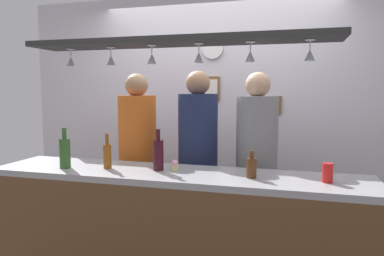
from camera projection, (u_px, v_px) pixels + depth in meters
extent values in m
cube|color=silver|center=(217.00, 117.00, 3.92)|extent=(4.40, 0.06, 2.60)
cube|color=#99999E|center=(175.00, 175.00, 2.57)|extent=(2.70, 0.55, 0.04)
cube|color=black|center=(176.00, 41.00, 2.52)|extent=(2.20, 0.36, 0.04)
cylinder|color=silver|center=(71.00, 49.00, 2.79)|extent=(0.06, 0.06, 0.00)
cylinder|color=silver|center=(71.00, 53.00, 2.79)|extent=(0.01, 0.01, 0.06)
cone|color=silver|center=(71.00, 61.00, 2.80)|extent=(0.07, 0.07, 0.08)
cylinder|color=silver|center=(111.00, 48.00, 2.68)|extent=(0.06, 0.06, 0.00)
cylinder|color=silver|center=(111.00, 51.00, 2.69)|extent=(0.01, 0.01, 0.06)
cone|color=silver|center=(111.00, 60.00, 2.69)|extent=(0.07, 0.07, 0.08)
cylinder|color=silver|center=(152.00, 45.00, 2.55)|extent=(0.06, 0.06, 0.00)
cylinder|color=silver|center=(152.00, 49.00, 2.56)|extent=(0.01, 0.01, 0.06)
cone|color=silver|center=(152.00, 59.00, 2.56)|extent=(0.07, 0.07, 0.08)
cylinder|color=silver|center=(199.00, 44.00, 2.46)|extent=(0.06, 0.06, 0.00)
cylinder|color=silver|center=(199.00, 48.00, 2.46)|extent=(0.01, 0.01, 0.06)
cone|color=silver|center=(199.00, 58.00, 2.47)|extent=(0.07, 0.07, 0.08)
cylinder|color=silver|center=(250.00, 42.00, 2.37)|extent=(0.06, 0.06, 0.00)
cylinder|color=silver|center=(250.00, 46.00, 2.37)|extent=(0.01, 0.01, 0.06)
cone|color=silver|center=(250.00, 56.00, 2.38)|extent=(0.07, 0.07, 0.08)
cylinder|color=silver|center=(310.00, 40.00, 2.27)|extent=(0.06, 0.06, 0.00)
cylinder|color=silver|center=(310.00, 44.00, 2.27)|extent=(0.01, 0.01, 0.06)
cone|color=silver|center=(310.00, 55.00, 2.28)|extent=(0.07, 0.07, 0.08)
cube|color=#2D334C|center=(139.00, 218.00, 3.36)|extent=(0.17, 0.18, 0.82)
cylinder|color=orange|center=(137.00, 135.00, 3.28)|extent=(0.34, 0.34, 0.72)
sphere|color=#9E7556|center=(137.00, 85.00, 3.23)|extent=(0.20, 0.20, 0.20)
cube|color=#2D334C|center=(198.00, 223.00, 3.20)|extent=(0.17, 0.18, 0.83)
cylinder|color=navy|center=(198.00, 136.00, 3.12)|extent=(0.34, 0.34, 0.72)
sphere|color=#9E7556|center=(198.00, 83.00, 3.07)|extent=(0.21, 0.21, 0.21)
cube|color=#2D334C|center=(255.00, 230.00, 3.07)|extent=(0.17, 0.18, 0.82)
cylinder|color=gray|center=(257.00, 140.00, 2.99)|extent=(0.34, 0.34, 0.72)
sphere|color=tan|center=(258.00, 85.00, 2.94)|extent=(0.20, 0.20, 0.20)
cylinder|color=brown|center=(107.00, 156.00, 2.68)|extent=(0.06, 0.06, 0.18)
cylinder|color=brown|center=(107.00, 139.00, 2.67)|extent=(0.03, 0.03, 0.08)
cylinder|color=#2D5623|center=(65.00, 153.00, 2.69)|extent=(0.08, 0.08, 0.22)
cylinder|color=#2D5623|center=(64.00, 133.00, 2.67)|extent=(0.03, 0.03, 0.08)
cylinder|color=#512D14|center=(251.00, 168.00, 2.39)|extent=(0.07, 0.07, 0.13)
cylinder|color=#512D14|center=(252.00, 155.00, 2.38)|extent=(0.03, 0.03, 0.05)
cylinder|color=#380F19|center=(158.00, 155.00, 2.61)|extent=(0.08, 0.08, 0.22)
cylinder|color=#380F19|center=(158.00, 135.00, 2.59)|extent=(0.03, 0.03, 0.08)
cylinder|color=red|center=(328.00, 173.00, 2.27)|extent=(0.07, 0.07, 0.12)
cylinder|color=beige|center=(175.00, 168.00, 2.61)|extent=(0.06, 0.06, 0.04)
sphere|color=pink|center=(175.00, 164.00, 2.60)|extent=(0.05, 0.05, 0.05)
cube|color=brown|center=(211.00, 89.00, 3.87)|extent=(0.18, 0.02, 0.26)
cube|color=white|center=(211.00, 89.00, 3.86)|extent=(0.14, 0.01, 0.20)
cube|color=brown|center=(266.00, 105.00, 3.73)|extent=(0.30, 0.02, 0.18)
cube|color=white|center=(266.00, 105.00, 3.72)|extent=(0.23, 0.01, 0.14)
cylinder|color=white|center=(213.00, 48.00, 3.81)|extent=(0.22, 0.03, 0.22)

